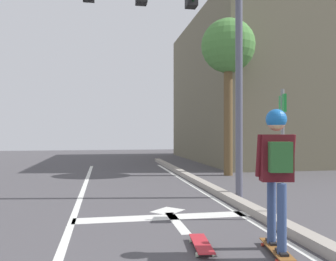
{
  "coord_description": "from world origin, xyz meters",
  "views": [
    {
      "loc": [
        0.37,
        0.41,
        1.48
      ],
      "look_at": [
        1.52,
        6.65,
        1.51
      ],
      "focal_mm": 37.34,
      "sensor_mm": 36.0,
      "label": 1
    }
  ],
  "objects_px": {
    "traffic_signal_mast": "(182,25)",
    "street_sign_post": "(283,134)",
    "skater": "(277,160)",
    "spare_skateboard": "(201,244)",
    "roadside_tree": "(228,50)",
    "skateboard": "(276,249)"
  },
  "relations": [
    {
      "from": "traffic_signal_mast",
      "to": "street_sign_post",
      "type": "bearing_deg",
      "value": -56.51
    },
    {
      "from": "street_sign_post",
      "to": "skater",
      "type": "bearing_deg",
      "value": -120.77
    },
    {
      "from": "spare_skateboard",
      "to": "roadside_tree",
      "type": "distance_m",
      "value": 8.84
    },
    {
      "from": "skateboard",
      "to": "skater",
      "type": "height_order",
      "value": "skater"
    },
    {
      "from": "spare_skateboard",
      "to": "street_sign_post",
      "type": "distance_m",
      "value": 2.57
    },
    {
      "from": "skateboard",
      "to": "street_sign_post",
      "type": "xyz_separation_m",
      "value": [
        0.94,
        1.56,
        1.39
      ]
    },
    {
      "from": "roadside_tree",
      "to": "traffic_signal_mast",
      "type": "bearing_deg",
      "value": -122.62
    },
    {
      "from": "skateboard",
      "to": "roadside_tree",
      "type": "bearing_deg",
      "value": 74.05
    },
    {
      "from": "spare_skateboard",
      "to": "street_sign_post",
      "type": "bearing_deg",
      "value": 34.48
    },
    {
      "from": "skateboard",
      "to": "roadside_tree",
      "type": "height_order",
      "value": "roadside_tree"
    },
    {
      "from": "roadside_tree",
      "to": "street_sign_post",
      "type": "bearing_deg",
      "value": -101.48
    },
    {
      "from": "skateboard",
      "to": "traffic_signal_mast",
      "type": "xyz_separation_m",
      "value": [
        -0.38,
        3.55,
        3.78
      ]
    },
    {
      "from": "skater",
      "to": "spare_skateboard",
      "type": "height_order",
      "value": "skater"
    },
    {
      "from": "skateboard",
      "to": "street_sign_post",
      "type": "height_order",
      "value": "street_sign_post"
    },
    {
      "from": "skateboard",
      "to": "roadside_tree",
      "type": "xyz_separation_m",
      "value": [
        2.14,
        7.47,
        4.27
      ]
    },
    {
      "from": "traffic_signal_mast",
      "to": "street_sign_post",
      "type": "distance_m",
      "value": 3.37
    },
    {
      "from": "skateboard",
      "to": "spare_skateboard",
      "type": "xyz_separation_m",
      "value": [
        -0.85,
        0.33,
        0.01
      ]
    },
    {
      "from": "skateboard",
      "to": "spare_skateboard",
      "type": "height_order",
      "value": "spare_skateboard"
    },
    {
      "from": "skater",
      "to": "traffic_signal_mast",
      "type": "distance_m",
      "value": 4.48
    },
    {
      "from": "skateboard",
      "to": "skater",
      "type": "xyz_separation_m",
      "value": [
        -0.0,
        -0.02,
        1.09
      ]
    },
    {
      "from": "traffic_signal_mast",
      "to": "spare_skateboard",
      "type": "bearing_deg",
      "value": -98.41
    },
    {
      "from": "traffic_signal_mast",
      "to": "roadside_tree",
      "type": "xyz_separation_m",
      "value": [
        2.51,
        3.93,
        0.49
      ]
    }
  ]
}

